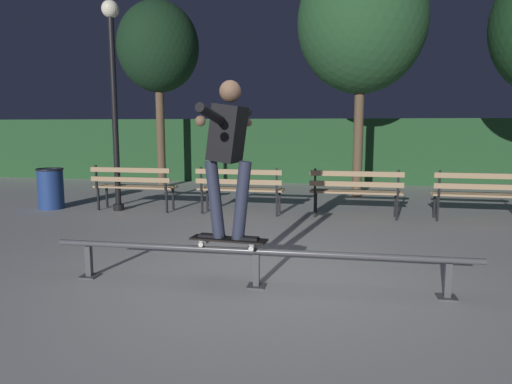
# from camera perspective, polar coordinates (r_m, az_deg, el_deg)

# --- Properties ---
(ground_plane) EXTENTS (90.00, 90.00, 0.00)m
(ground_plane) POSITION_cam_1_polar(r_m,az_deg,el_deg) (4.85, 0.35, -11.10)
(ground_plane) COLOR #ADAAA8
(hedge_backdrop) EXTENTS (24.00, 1.20, 1.84)m
(hedge_backdrop) POSITION_cam_1_polar(r_m,az_deg,el_deg) (13.72, 6.70, 5.18)
(hedge_backdrop) COLOR #234C28
(hedge_backdrop) RESTS_ON ground
(grind_rail) EXTENTS (4.29, 0.18, 0.40)m
(grind_rail) POSITION_cam_1_polar(r_m,az_deg,el_deg) (4.62, 0.04, -8.06)
(grind_rail) COLOR #47474C
(grind_rail) RESTS_ON ground
(skateboard) EXTENTS (0.80, 0.29, 0.09)m
(skateboard) POSITION_cam_1_polar(r_m,az_deg,el_deg) (4.63, -3.44, -5.97)
(skateboard) COLOR black
(skateboard) RESTS_ON grind_rail
(skateboarder) EXTENTS (0.63, 1.40, 1.56)m
(skateboarder) POSITION_cam_1_polar(r_m,az_deg,el_deg) (4.50, -3.51, 5.68)
(skateboarder) COLOR black
(skateboarder) RESTS_ON skateboard
(park_bench_leftmost) EXTENTS (1.61, 0.46, 0.88)m
(park_bench_leftmost) POSITION_cam_1_polar(r_m,az_deg,el_deg) (9.06, -15.05, 1.07)
(park_bench_leftmost) COLOR black
(park_bench_leftmost) RESTS_ON ground
(park_bench_left_center) EXTENTS (1.61, 0.46, 0.88)m
(park_bench_left_center) POSITION_cam_1_polar(r_m,az_deg,el_deg) (8.40, -2.04, 0.82)
(park_bench_left_center) COLOR black
(park_bench_left_center) RESTS_ON ground
(park_bench_right_center) EXTENTS (1.61, 0.46, 0.88)m
(park_bench_right_center) POSITION_cam_1_polar(r_m,az_deg,el_deg) (8.23, 12.31, 0.49)
(park_bench_right_center) COLOR black
(park_bench_right_center) RESTS_ON ground
(park_bench_rightmost) EXTENTS (1.61, 0.46, 0.88)m
(park_bench_rightmost) POSITION_cam_1_polar(r_m,az_deg,el_deg) (8.58, 26.35, 0.14)
(park_bench_rightmost) COLOR black
(park_bench_rightmost) RESTS_ON ground
(tree_behind_benches) EXTENTS (2.86, 2.86, 5.49)m
(tree_behind_benches) POSITION_cam_1_polar(r_m,az_deg,el_deg) (11.09, 13.04, 19.89)
(tree_behind_benches) COLOR brown
(tree_behind_benches) RESTS_ON ground
(tree_far_left) EXTENTS (2.11, 2.11, 4.83)m
(tree_far_left) POSITION_cam_1_polar(r_m,az_deg,el_deg) (12.71, -12.09, 17.15)
(tree_far_left) COLOR brown
(tree_far_left) RESTS_ON ground
(lamp_post_left) EXTENTS (0.32, 0.32, 3.90)m
(lamp_post_left) POSITION_cam_1_polar(r_m,az_deg,el_deg) (9.18, -17.37, 13.24)
(lamp_post_left) COLOR black
(lamp_post_left) RESTS_ON ground
(trash_can) EXTENTS (0.52, 0.52, 0.80)m
(trash_can) POSITION_cam_1_polar(r_m,az_deg,el_deg) (9.87, -24.22, 0.47)
(trash_can) COLOR navy
(trash_can) RESTS_ON ground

